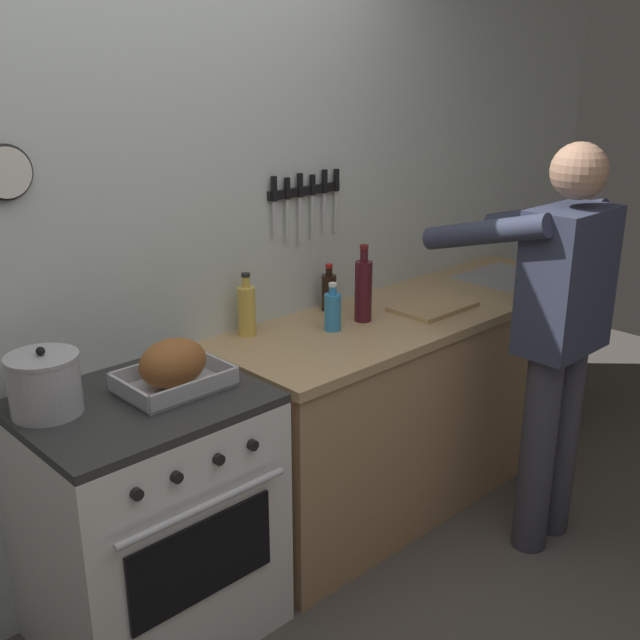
{
  "coord_description": "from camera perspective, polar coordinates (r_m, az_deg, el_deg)",
  "views": [
    {
      "loc": [
        -1.34,
        -1.04,
        1.94
      ],
      "look_at": [
        0.45,
        0.85,
        1.05
      ],
      "focal_mm": 42.8,
      "sensor_mm": 36.0,
      "label": 1
    }
  ],
  "objects": [
    {
      "name": "counter_block",
      "position": [
        3.59,
        7.27,
        -5.65
      ],
      "size": [
        2.03,
        0.65,
        0.9
      ],
      "color": "tan",
      "rests_on": "ground"
    },
    {
      "name": "cutting_board",
      "position": [
        3.38,
        8.45,
        1.0
      ],
      "size": [
        0.36,
        0.24,
        0.02
      ],
      "primitive_type": "cube",
      "color": "tan",
      "rests_on": "counter_block"
    },
    {
      "name": "person_cook",
      "position": [
        3.12,
        17.3,
        -0.41
      ],
      "size": [
        0.51,
        0.63,
        1.66
      ],
      "rotation": [
        0.0,
        0.0,
        1.73
      ],
      "color": "#383842",
      "rests_on": "ground"
    },
    {
      "name": "bottle_soy_sauce",
      "position": [
        3.31,
        0.67,
        2.16
      ],
      "size": [
        0.06,
        0.06,
        0.21
      ],
      "color": "black",
      "rests_on": "counter_block"
    },
    {
      "name": "stove",
      "position": [
        2.76,
        -12.62,
        -14.3
      ],
      "size": [
        0.76,
        0.67,
        0.9
      ],
      "color": "white",
      "rests_on": "ground"
    },
    {
      "name": "bottle_wine_red",
      "position": [
        3.16,
        3.26,
        2.3
      ],
      "size": [
        0.07,
        0.07,
        0.32
      ],
      "color": "#47141E",
      "rests_on": "counter_block"
    },
    {
      "name": "roasting_pan",
      "position": [
        2.57,
        -10.92,
        -3.48
      ],
      "size": [
        0.35,
        0.26,
        0.17
      ],
      "color": "#B7B7BC",
      "rests_on": "stove"
    },
    {
      "name": "wall_back",
      "position": [
        2.82,
        -13.9,
        5.24
      ],
      "size": [
        6.0,
        0.13,
        2.6
      ],
      "color": "silver",
      "rests_on": "ground"
    },
    {
      "name": "bottle_cooking_oil",
      "position": [
        3.02,
        -5.5,
        0.8
      ],
      "size": [
        0.07,
        0.07,
        0.25
      ],
      "color": "gold",
      "rests_on": "counter_block"
    },
    {
      "name": "stock_pot",
      "position": [
        2.49,
        -19.89,
        -4.54
      ],
      "size": [
        0.22,
        0.22,
        0.22
      ],
      "color": "#B7B7BC",
      "rests_on": "stove"
    },
    {
      "name": "bottle_dish_soap",
      "position": [
        3.06,
        0.95,
        0.7
      ],
      "size": [
        0.07,
        0.07,
        0.2
      ],
      "color": "#338CCC",
      "rests_on": "counter_block"
    }
  ]
}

